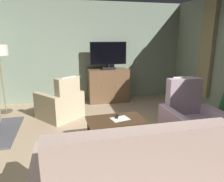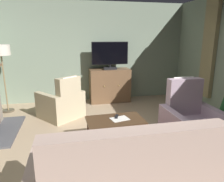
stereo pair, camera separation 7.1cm
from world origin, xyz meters
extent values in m
cube|color=tan|center=(0.00, 0.00, -0.02)|extent=(6.01, 6.59, 0.04)
cube|color=gray|center=(0.00, 3.04, 1.40)|extent=(6.01, 0.10, 2.80)
cube|color=#8E7F56|center=(2.65, 1.48, 1.54)|extent=(0.10, 0.44, 2.35)
cube|color=#9E474C|center=(0.06, -0.18, 0.01)|extent=(2.50, 1.75, 0.01)
cube|color=#4C4C51|center=(-2.04, 1.11, 0.02)|extent=(0.50, 1.45, 0.04)
cube|color=#4A3523|center=(0.41, 2.69, 0.03)|extent=(1.08, 0.47, 0.06)
cube|color=brown|center=(0.41, 2.69, 0.47)|extent=(1.14, 0.53, 0.95)
sphere|color=tan|center=(0.21, 2.41, 0.52)|extent=(0.03, 0.03, 0.03)
sphere|color=tan|center=(0.62, 2.41, 0.52)|extent=(0.03, 0.03, 0.03)
cube|color=black|center=(0.41, 2.64, 0.98)|extent=(0.37, 0.20, 0.06)
cylinder|color=black|center=(0.41, 2.64, 1.05)|extent=(0.04, 0.04, 0.08)
cube|color=black|center=(0.41, 2.64, 1.40)|extent=(1.02, 0.05, 0.62)
cube|color=black|center=(0.41, 2.62, 1.40)|extent=(0.98, 0.01, 0.58)
cube|color=#422B19|center=(-0.02, 0.13, 0.46)|extent=(0.99, 0.61, 0.03)
cylinder|color=#422B19|center=(0.41, 0.38, 0.22)|extent=(0.04, 0.04, 0.45)
cylinder|color=#422B19|center=(-0.46, 0.35, 0.22)|extent=(0.04, 0.04, 0.45)
cylinder|color=#422B19|center=(0.43, -0.10, 0.22)|extent=(0.04, 0.04, 0.45)
cylinder|color=#422B19|center=(-0.44, -0.13, 0.22)|extent=(0.04, 0.04, 0.45)
cube|color=black|center=(0.03, 0.22, 0.49)|extent=(0.11, 0.18, 0.02)
cube|color=silver|center=(0.06, 0.13, 0.48)|extent=(0.34, 0.28, 0.01)
cube|color=#BC9E8E|center=(-0.19, -1.55, 0.75)|extent=(1.74, 0.20, 0.63)
cube|color=#BC9E8E|center=(0.75, -1.19, 0.33)|extent=(0.15, 0.92, 0.65)
cube|color=tan|center=(-0.41, -1.33, 0.55)|extent=(0.38, 0.19, 0.36)
cube|color=#AD93A3|center=(1.34, -0.07, 0.21)|extent=(0.65, 0.88, 0.42)
cube|color=#AD93A3|center=(1.34, 0.27, 0.76)|extent=(0.65, 0.18, 0.69)
cube|color=#AD93A3|center=(1.73, -0.07, 0.31)|extent=(0.13, 0.87, 0.62)
cube|color=#AD93A3|center=(0.95, -0.07, 0.31)|extent=(0.13, 0.87, 0.62)
cube|color=white|center=(1.34, 0.34, 1.00)|extent=(0.40, 0.02, 0.24)
cube|color=tan|center=(-0.96, 1.70, 0.21)|extent=(0.95, 0.99, 0.42)
cube|color=tan|center=(-0.77, 1.45, 0.71)|extent=(0.56, 0.49, 0.57)
cube|color=tan|center=(-1.24, 1.49, 0.31)|extent=(0.61, 0.73, 0.62)
cube|color=tan|center=(-0.69, 1.91, 0.31)|extent=(0.61, 0.73, 0.62)
cube|color=white|center=(-0.73, 1.39, 0.89)|extent=(0.30, 0.24, 0.24)
cylinder|color=beige|center=(2.30, 0.23, 0.10)|extent=(0.27, 0.27, 0.21)
cylinder|color=#4C4233|center=(-2.29, 2.36, 0.02)|extent=(0.28, 0.28, 0.04)
cylinder|color=olive|center=(-2.29, 2.36, 0.71)|extent=(0.03, 0.03, 1.41)
camera|label=1|loc=(-0.85, -3.13, 1.86)|focal=33.88mm
camera|label=2|loc=(-0.78, -3.15, 1.86)|focal=33.88mm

